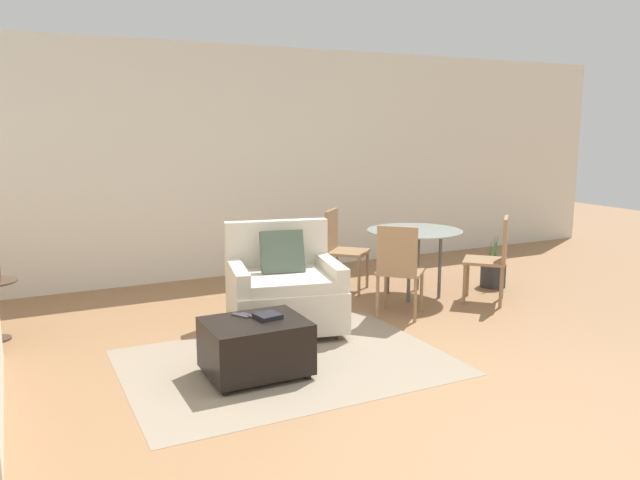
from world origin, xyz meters
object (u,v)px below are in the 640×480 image
at_px(dining_chair_near_right, 494,254).
at_px(potted_plant_small, 493,273).
at_px(dining_chair_far_left, 340,244).
at_px(dining_table, 414,238).
at_px(tv_remote_secondary, 248,315).
at_px(ottoman, 256,345).
at_px(armchair, 284,290).
at_px(tv_remote_primary, 241,315).
at_px(dining_chair_near_left, 399,265).
at_px(book_stack, 268,316).

bearing_deg(dining_chair_near_right, potted_plant_small, 47.43).
relative_size(dining_chair_far_left, potted_plant_small, 1.47).
bearing_deg(dining_chair_near_right, dining_table, 135.00).
bearing_deg(tv_remote_secondary, dining_chair_near_right, 11.26).
bearing_deg(dining_chair_near_right, ottoman, -166.14).
bearing_deg(dining_chair_near_right, tv_remote_secondary, -168.74).
xyz_separation_m(armchair, dining_table, (1.69, 0.40, 0.27)).
bearing_deg(armchair, tv_remote_secondary, -129.19).
xyz_separation_m(tv_remote_primary, tv_remote_secondary, (0.05, -0.02, 0.00)).
bearing_deg(dining_chair_near_right, dining_chair_near_left, -180.00).
bearing_deg(book_stack, dining_chair_near_right, 13.98).
distance_m(ottoman, dining_chair_near_right, 2.98).
xyz_separation_m(armchair, ottoman, (-0.61, -0.89, -0.13)).
relative_size(ottoman, book_stack, 3.65).
bearing_deg(ottoman, dining_table, 29.38).
bearing_deg(book_stack, armchair, 59.90).
relative_size(armchair, tv_remote_primary, 6.99).
height_order(armchair, dining_chair_far_left, armchair).
relative_size(dining_chair_near_right, dining_chair_far_left, 1.00).
bearing_deg(ottoman, book_stack, 10.77).
bearing_deg(potted_plant_small, ottoman, -160.12).
relative_size(ottoman, tv_remote_primary, 4.51).
relative_size(tv_remote_primary, dining_table, 0.16).
bearing_deg(ottoman, tv_remote_secondary, 92.09).
xyz_separation_m(book_stack, potted_plant_small, (3.23, 1.19, -0.27)).
relative_size(tv_remote_secondary, dining_table, 0.15).
bearing_deg(tv_remote_secondary, tv_remote_primary, 160.37).
bearing_deg(potted_plant_small, armchair, -173.46).
height_order(book_stack, tv_remote_secondary, book_stack).
bearing_deg(potted_plant_small, book_stack, -159.84).
relative_size(ottoman, dining_chair_far_left, 0.80).
relative_size(armchair, dining_chair_near_left, 1.25).
distance_m(ottoman, dining_table, 2.67).
xyz_separation_m(ottoman, book_stack, (0.11, 0.02, 0.20)).
distance_m(armchair, dining_chair_near_right, 2.28).
distance_m(dining_table, dining_chair_near_right, 0.83).
height_order(tv_remote_primary, dining_chair_far_left, dining_chair_far_left).
relative_size(dining_table, dining_chair_near_right, 1.12).
bearing_deg(dining_table, ottoman, -150.62).
bearing_deg(dining_chair_far_left, armchair, -138.29).
relative_size(book_stack, potted_plant_small, 0.32).
bearing_deg(ottoman, armchair, 55.57).
xyz_separation_m(ottoman, tv_remote_secondary, (-0.00, 0.14, 0.19)).
xyz_separation_m(armchair, tv_remote_secondary, (-0.62, -0.76, 0.06)).
height_order(ottoman, dining_table, dining_table).
bearing_deg(tv_remote_primary, book_stack, -39.69).
xyz_separation_m(tv_remote_secondary, dining_chair_near_right, (2.89, 0.58, 0.10)).
distance_m(dining_chair_near_left, potted_plant_small, 1.73).
relative_size(book_stack, tv_remote_secondary, 1.29).
xyz_separation_m(dining_chair_far_left, potted_plant_small, (1.62, -0.67, -0.35)).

